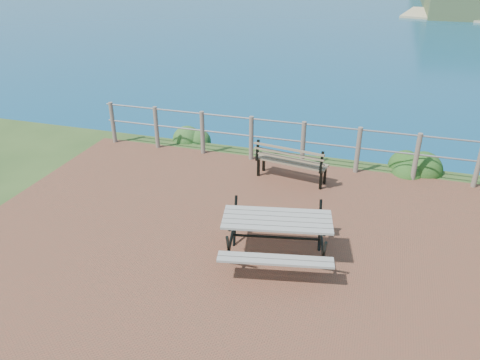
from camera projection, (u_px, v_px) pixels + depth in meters
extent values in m
cube|color=brown|center=(263.00, 252.00, 7.36)|extent=(10.00, 7.00, 0.12)
cylinder|color=#6B5B4C|center=(113.00, 122.00, 11.19)|extent=(0.10, 0.10, 1.00)
cylinder|color=#6B5B4C|center=(156.00, 127.00, 10.89)|extent=(0.10, 0.10, 1.00)
cylinder|color=#6B5B4C|center=(203.00, 133.00, 10.59)|extent=(0.10, 0.10, 1.00)
cylinder|color=#6B5B4C|center=(251.00, 138.00, 10.29)|extent=(0.10, 0.10, 1.00)
cylinder|color=#6B5B4C|center=(303.00, 144.00, 9.98)|extent=(0.10, 0.10, 1.00)
cylinder|color=#6B5B4C|center=(358.00, 150.00, 9.68)|extent=(0.10, 0.10, 1.00)
cylinder|color=#6B5B4C|center=(416.00, 157.00, 9.38)|extent=(0.10, 0.10, 1.00)
cylinder|color=#6B5B4C|center=(479.00, 164.00, 9.08)|extent=(0.10, 0.10, 1.00)
cylinder|color=slate|center=(304.00, 124.00, 9.78)|extent=(9.40, 0.04, 0.04)
cylinder|color=slate|center=(303.00, 142.00, 9.96)|extent=(9.40, 0.04, 0.04)
cube|color=gray|center=(277.00, 220.00, 6.92)|extent=(1.72, 0.97, 0.04)
cube|color=gray|center=(277.00, 235.00, 7.05)|extent=(1.63, 0.55, 0.04)
cube|color=gray|center=(277.00, 235.00, 7.05)|extent=(1.63, 0.55, 0.04)
cylinder|color=black|center=(276.00, 237.00, 7.07)|extent=(1.37, 0.32, 0.04)
cube|color=brown|center=(292.00, 162.00, 9.41)|extent=(1.49, 0.59, 0.03)
cube|color=brown|center=(292.00, 150.00, 9.30)|extent=(1.45, 0.34, 0.33)
cube|color=black|center=(291.00, 171.00, 9.50)|extent=(0.05, 0.06, 0.40)
cube|color=black|center=(291.00, 171.00, 9.50)|extent=(0.05, 0.06, 0.40)
cube|color=black|center=(291.00, 171.00, 9.50)|extent=(0.05, 0.06, 0.40)
cube|color=black|center=(291.00, 171.00, 9.50)|extent=(0.05, 0.06, 0.40)
ellipsoid|color=#23551F|center=(190.00, 141.00, 11.54)|extent=(0.72, 0.72, 0.44)
ellipsoid|color=#164817|center=(416.00, 171.00, 9.98)|extent=(0.85, 0.85, 0.62)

